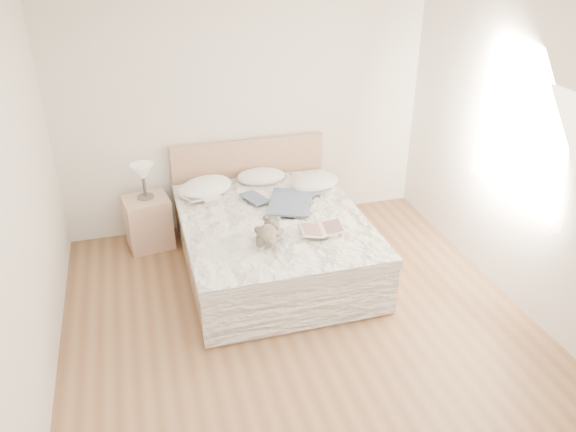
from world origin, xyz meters
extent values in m
cube|color=brown|center=(0.00, 0.00, 0.00)|extent=(4.00, 4.50, 0.00)
cube|color=silver|center=(0.00, 2.25, 1.35)|extent=(4.00, 0.02, 2.70)
cube|color=silver|center=(-2.00, 0.00, 1.35)|extent=(0.02, 4.50, 2.70)
cube|color=silver|center=(2.00, 0.00, 1.35)|extent=(0.02, 4.50, 2.70)
cube|color=white|center=(1.99, 0.30, 1.45)|extent=(0.02, 1.30, 1.10)
cube|color=#A58064|center=(0.00, 1.15, 0.10)|extent=(1.68, 2.08, 0.20)
cube|color=white|center=(0.00, 1.15, 0.35)|extent=(1.60, 2.00, 0.30)
cube|color=white|center=(0.00, 1.10, 0.54)|extent=(1.72, 2.05, 0.10)
cube|color=#A58064|center=(0.00, 2.19, 0.50)|extent=(1.70, 0.06, 1.00)
cube|color=tan|center=(-1.16, 1.94, 0.28)|extent=(0.51, 0.47, 0.56)
cylinder|color=#46403C|center=(-1.15, 1.96, 0.57)|extent=(0.17, 0.17, 0.02)
cylinder|color=#403B35|center=(-1.15, 1.96, 0.70)|extent=(0.03, 0.03, 0.24)
cone|color=beige|center=(-1.15, 1.96, 0.85)|extent=(0.27, 0.27, 0.17)
ellipsoid|color=white|center=(-0.54, 1.87, 0.64)|extent=(0.75, 0.68, 0.19)
ellipsoid|color=white|center=(0.09, 1.99, 0.64)|extent=(0.55, 0.40, 0.16)
ellipsoid|color=white|center=(0.61, 1.67, 0.64)|extent=(0.66, 0.55, 0.17)
cube|color=silver|center=(-0.63, 1.67, 0.63)|extent=(0.38, 0.33, 0.02)
cube|color=#F8ECCA|center=(0.35, 0.70, 0.63)|extent=(0.44, 0.33, 0.03)
camera|label=1|loc=(-1.17, -3.50, 3.12)|focal=35.00mm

